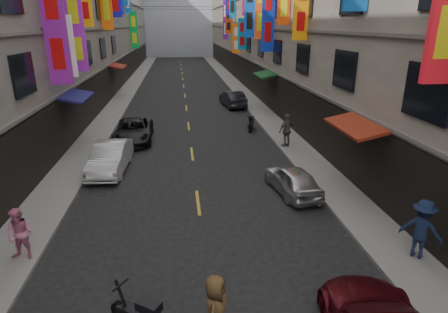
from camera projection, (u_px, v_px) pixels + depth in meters
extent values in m
cube|color=slate|center=(124.00, 96.00, 36.79)|extent=(2.00, 90.00, 0.12)
cube|color=slate|center=(244.00, 94.00, 38.15)|extent=(2.00, 90.00, 0.12)
cube|color=black|center=(112.00, 82.00, 36.20)|extent=(0.12, 85.50, 3.00)
cube|color=#66635E|center=(111.00, 64.00, 35.63)|extent=(0.16, 90.00, 0.14)
cube|color=#66635E|center=(107.00, 28.00, 34.56)|extent=(0.16, 90.00, 0.14)
cube|color=black|center=(253.00, 79.00, 37.77)|extent=(0.12, 85.50, 3.00)
cube|color=#66635E|center=(254.00, 62.00, 37.20)|extent=(0.16, 90.00, 0.14)
cube|color=#66635E|center=(255.00, 28.00, 36.13)|extent=(0.16, 90.00, 0.14)
cube|color=#A8ADBB|center=(178.00, 3.00, 80.58)|extent=(18.00, 8.00, 22.00)
cube|color=#761780|center=(55.00, 29.00, 17.90)|extent=(1.08, 0.18, 5.27)
cylinder|color=black|center=(54.00, 29.00, 17.89)|extent=(1.18, 0.08, 0.08)
cube|color=silver|center=(66.00, 47.00, 19.96)|extent=(0.86, 0.18, 3.20)
cylinder|color=black|center=(65.00, 47.00, 19.96)|extent=(0.96, 0.08, 0.08)
cube|color=orange|center=(301.00, 6.00, 21.09)|extent=(0.84, 0.18, 3.68)
cylinder|color=black|center=(302.00, 6.00, 21.10)|extent=(0.94, 0.08, 0.08)
cube|color=purple|center=(76.00, 30.00, 21.73)|extent=(1.00, 0.18, 4.66)
cylinder|color=black|center=(75.00, 30.00, 21.72)|extent=(1.10, 0.08, 0.08)
cube|color=#0E28AE|center=(268.00, 16.00, 28.62)|extent=(0.93, 0.18, 5.25)
cylinder|color=black|center=(269.00, 16.00, 28.62)|extent=(1.03, 0.08, 0.08)
cube|color=#EE5016|center=(260.00, 8.00, 31.77)|extent=(0.75, 0.18, 4.98)
cylinder|color=black|center=(260.00, 8.00, 31.77)|extent=(0.85, 0.08, 0.08)
cube|color=blue|center=(250.00, 7.00, 35.34)|extent=(1.01, 0.18, 5.48)
cylinder|color=black|center=(250.00, 7.00, 35.35)|extent=(1.11, 0.08, 0.08)
cube|color=#C41239|center=(246.00, 0.00, 37.46)|extent=(0.79, 0.18, 2.97)
cylinder|color=black|center=(247.00, 0.00, 37.46)|extent=(0.89, 0.08, 0.08)
cube|color=#0D6E9D|center=(242.00, 34.00, 40.18)|extent=(0.92, 0.18, 3.23)
cylinder|color=black|center=(243.00, 34.00, 40.18)|extent=(1.02, 0.08, 0.08)
cube|color=#D25E0B|center=(236.00, 38.00, 44.02)|extent=(0.97, 0.18, 3.35)
cylinder|color=black|center=(237.00, 38.00, 44.02)|extent=(1.07, 0.08, 0.08)
cube|color=#BE3C11|center=(228.00, 20.00, 50.47)|extent=(0.87, 0.18, 3.33)
cylinder|color=black|center=(229.00, 20.00, 50.48)|extent=(0.97, 0.08, 0.08)
cube|color=#0C8E33|center=(134.00, 30.00, 51.49)|extent=(1.05, 0.18, 4.88)
cylinder|color=black|center=(134.00, 30.00, 51.49)|extent=(1.15, 0.08, 0.08)
cube|color=#5B1577|center=(225.00, 20.00, 54.63)|extent=(0.64, 0.18, 5.46)
cylinder|color=black|center=(226.00, 20.00, 54.63)|extent=(0.74, 0.08, 0.08)
cube|color=maroon|center=(356.00, 125.00, 14.75)|extent=(1.39, 3.20, 0.41)
cube|color=navy|center=(76.00, 96.00, 20.80)|extent=(1.39, 3.20, 0.41)
cube|color=#13471E|center=(265.00, 74.00, 29.71)|extent=(1.39, 3.20, 0.41)
cube|color=maroon|center=(118.00, 66.00, 35.77)|extent=(1.39, 3.20, 0.41)
cylinder|color=black|center=(181.00, 7.00, 42.09)|extent=(14.00, 0.04, 0.04)
cube|color=gold|center=(211.00, 309.00, 9.42)|extent=(0.12, 2.20, 0.01)
cube|color=gold|center=(198.00, 202.00, 15.03)|extent=(0.12, 2.20, 0.01)
cube|color=gold|center=(192.00, 154.00, 20.65)|extent=(0.12, 2.20, 0.01)
cube|color=gold|center=(189.00, 126.00, 26.26)|extent=(0.12, 2.20, 0.01)
cube|color=gold|center=(186.00, 108.00, 31.87)|extent=(0.12, 2.20, 0.01)
cube|color=gold|center=(185.00, 95.00, 37.48)|extent=(0.12, 2.20, 0.01)
cube|color=gold|center=(184.00, 86.00, 43.10)|extent=(0.12, 2.20, 0.01)
cube|color=gold|center=(183.00, 79.00, 48.71)|extent=(0.12, 2.20, 0.01)
cube|color=gold|center=(182.00, 73.00, 54.32)|extent=(0.12, 2.20, 0.01)
cube|color=gold|center=(181.00, 69.00, 59.93)|extent=(0.12, 2.20, 0.01)
cube|color=gold|center=(181.00, 65.00, 65.55)|extent=(0.12, 2.20, 0.01)
cube|color=gold|center=(181.00, 62.00, 71.16)|extent=(0.12, 2.20, 0.01)
cylinder|color=black|center=(120.00, 311.00, 9.01)|extent=(0.48, 0.38, 0.50)
cube|color=black|center=(149.00, 306.00, 8.45)|extent=(0.63, 0.57, 0.22)
cylinder|color=black|center=(122.00, 297.00, 8.82)|extent=(0.34, 0.27, 0.88)
cylinder|color=black|center=(120.00, 285.00, 8.70)|extent=(0.33, 0.45, 0.06)
cylinder|color=black|center=(250.00, 129.00, 24.62)|extent=(0.25, 0.51, 0.50)
cylinder|color=black|center=(252.00, 124.00, 25.83)|extent=(0.25, 0.51, 0.50)
cube|color=black|center=(251.00, 124.00, 25.18)|extent=(0.65, 1.33, 0.18)
cube|color=black|center=(251.00, 118.00, 25.29)|extent=(0.46, 0.62, 0.22)
cylinder|color=black|center=(250.00, 122.00, 24.56)|extent=(0.18, 0.36, 0.88)
cylinder|color=black|center=(250.00, 117.00, 24.45)|extent=(0.50, 0.20, 0.06)
imported|color=silver|center=(110.00, 157.00, 18.03)|extent=(1.75, 4.32, 1.39)
imported|color=black|center=(134.00, 131.00, 22.73)|extent=(2.25, 4.73, 1.31)
imported|color=silver|center=(292.00, 180.00, 15.69)|extent=(1.92, 3.69, 1.20)
imported|color=#282830|center=(233.00, 99.00, 32.24)|extent=(2.01, 4.28, 1.36)
imported|color=pink|center=(20.00, 234.00, 11.00)|extent=(0.88, 0.67, 1.63)
imported|color=#151F3C|center=(421.00, 229.00, 11.07)|extent=(1.29, 1.28, 1.85)
imported|color=#5F5F62|center=(287.00, 130.00, 21.23)|extent=(1.29, 1.07, 1.91)
imported|color=brown|center=(216.00, 310.00, 8.19)|extent=(0.82, 0.98, 1.72)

